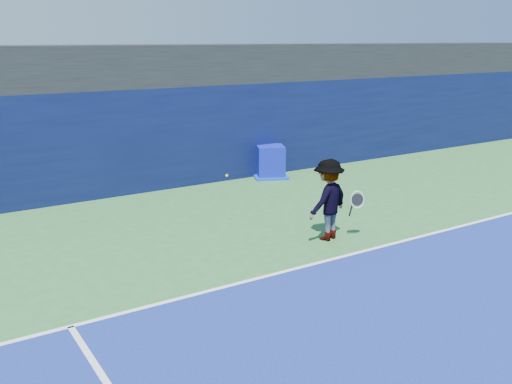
{
  "coord_description": "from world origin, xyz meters",
  "views": [
    {
      "loc": [
        -6.84,
        -5.4,
        4.38
      ],
      "look_at": [
        -0.17,
        5.2,
        1.0
      ],
      "focal_mm": 40.0,
      "sensor_mm": 36.0,
      "label": 1
    }
  ],
  "objects": [
    {
      "name": "baseline",
      "position": [
        0.0,
        3.0,
        0.01
      ],
      "size": [
        24.0,
        0.1,
        0.01
      ],
      "primitive_type": "cube",
      "color": "white",
      "rests_on": "ground"
    },
    {
      "name": "tennis_ball",
      "position": [
        -0.48,
        5.99,
        1.27
      ],
      "size": [
        0.06,
        0.06,
        0.06
      ],
      "color": "yellow",
      "rests_on": "ground"
    },
    {
      "name": "tennis_player",
      "position": [
        1.01,
        4.05,
        0.92
      ],
      "size": [
        1.42,
        0.98,
        1.83
      ],
      "color": "silver",
      "rests_on": "ground"
    },
    {
      "name": "back_wall_assembly",
      "position": [
        -0.0,
        10.5,
        1.5
      ],
      "size": [
        36.0,
        1.03,
        3.0
      ],
      "color": "#0A113A",
      "rests_on": "ground"
    },
    {
      "name": "equipment_cart",
      "position": [
        3.21,
        9.7,
        0.47
      ],
      "size": [
        1.42,
        1.42,
        1.03
      ],
      "color": "#0C14AA",
      "rests_on": "ground"
    },
    {
      "name": "ground",
      "position": [
        0.0,
        0.0,
        0.0
      ],
      "size": [
        80.0,
        80.0,
        0.0
      ],
      "primitive_type": "plane",
      "color": "#2F6A32",
      "rests_on": "ground"
    },
    {
      "name": "stadium_band",
      "position": [
        0.0,
        11.5,
        3.6
      ],
      "size": [
        36.0,
        3.0,
        1.2
      ],
      "primitive_type": "cube",
      "color": "black",
      "rests_on": "back_wall_assembly"
    }
  ]
}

